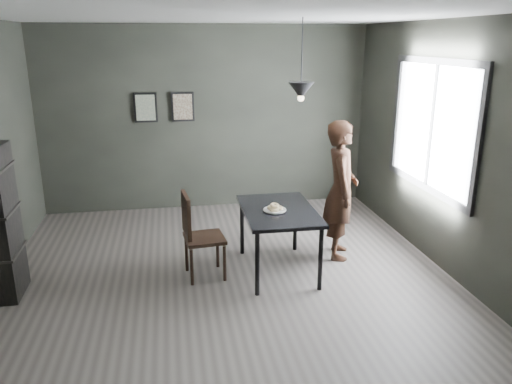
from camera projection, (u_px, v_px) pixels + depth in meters
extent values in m
plane|color=#393431|center=(227.00, 274.00, 5.72)|extent=(5.00, 5.00, 0.00)
cube|color=black|center=(206.00, 119.00, 7.66)|extent=(5.00, 0.10, 2.80)
cube|color=silver|center=(222.00, 16.00, 4.90)|extent=(5.00, 5.00, 0.02)
cube|color=white|center=(432.00, 126.00, 5.85)|extent=(0.02, 1.80, 1.40)
cube|color=black|center=(432.00, 126.00, 5.85)|extent=(0.04, 1.96, 1.56)
cube|color=black|center=(279.00, 211.00, 5.61)|extent=(0.80, 1.20, 0.04)
cylinder|color=black|center=(257.00, 264.00, 5.15)|extent=(0.05, 0.05, 0.71)
cylinder|color=black|center=(321.00, 259.00, 5.27)|extent=(0.05, 0.05, 0.71)
cylinder|color=black|center=(242.00, 227.00, 6.17)|extent=(0.05, 0.05, 0.71)
cylinder|color=black|center=(295.00, 223.00, 6.28)|extent=(0.05, 0.05, 0.71)
cylinder|color=silver|center=(275.00, 211.00, 5.54)|extent=(0.23, 0.23, 0.01)
torus|color=beige|center=(278.00, 208.00, 5.54)|extent=(0.11, 0.11, 0.04)
torus|color=beige|center=(272.00, 208.00, 5.56)|extent=(0.11, 0.11, 0.04)
torus|color=beige|center=(274.00, 210.00, 5.49)|extent=(0.11, 0.11, 0.04)
torus|color=beige|center=(275.00, 205.00, 5.52)|extent=(0.15, 0.15, 0.05)
imported|color=black|center=(341.00, 190.00, 5.99)|extent=(0.55, 0.70, 1.69)
cube|color=black|center=(205.00, 238.00, 5.55)|extent=(0.47, 0.47, 0.04)
cube|color=black|center=(186.00, 215.00, 5.41)|extent=(0.09, 0.43, 0.47)
cylinder|color=black|center=(192.00, 267.00, 5.41)|extent=(0.04, 0.04, 0.42)
cylinder|color=black|center=(225.00, 263.00, 5.51)|extent=(0.04, 0.04, 0.42)
cylinder|color=black|center=(187.00, 254.00, 5.74)|extent=(0.04, 0.04, 0.42)
cylinder|color=black|center=(218.00, 250.00, 5.84)|extent=(0.04, 0.04, 0.42)
cylinder|color=black|center=(302.00, 54.00, 5.24)|extent=(0.01, 0.01, 0.75)
cone|color=black|center=(301.00, 91.00, 5.35)|extent=(0.28, 0.28, 0.18)
sphere|color=#FFE0B2|center=(301.00, 98.00, 5.38)|extent=(0.07, 0.07, 0.07)
cube|color=black|center=(146.00, 108.00, 7.43)|extent=(0.34, 0.03, 0.44)
cube|color=#3E574B|center=(146.00, 108.00, 7.41)|extent=(0.28, 0.01, 0.38)
cube|color=black|center=(183.00, 107.00, 7.52)|extent=(0.34, 0.03, 0.44)
cube|color=#50392E|center=(183.00, 107.00, 7.50)|extent=(0.28, 0.01, 0.38)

